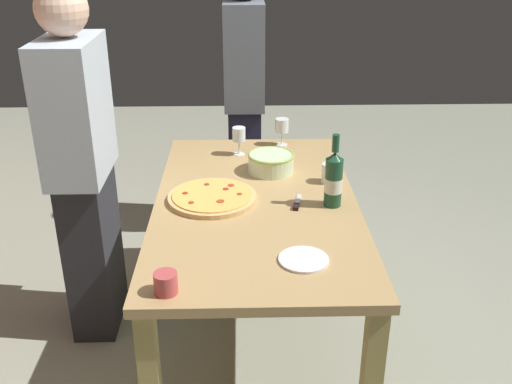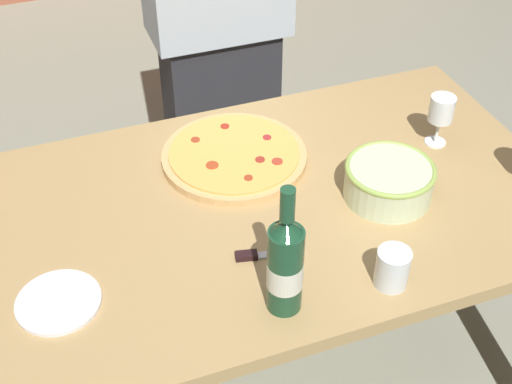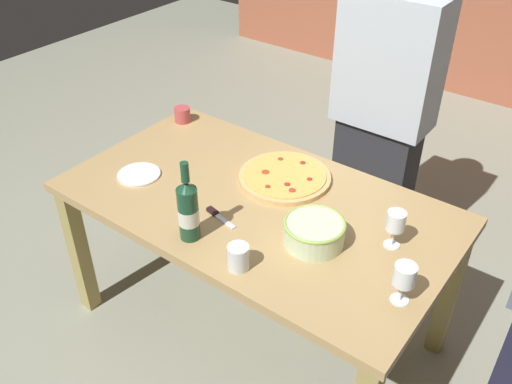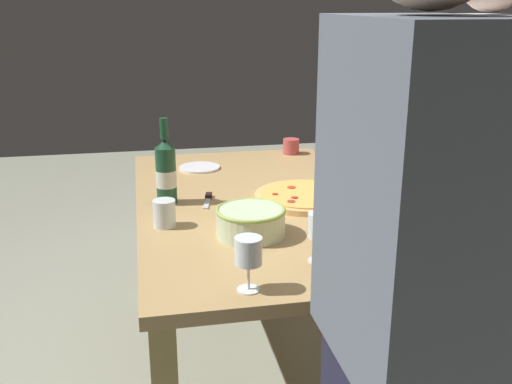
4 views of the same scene
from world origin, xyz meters
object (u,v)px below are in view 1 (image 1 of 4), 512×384
object	(u,v)px
wine_glass_by_bottle	(282,126)
cup_ceramic	(166,283)
pizza	(212,197)
serving_bowl	(271,162)
person_host	(244,100)
side_plate	(304,260)
person_guest_left	(83,170)
cup_amber	(330,173)
wine_bottle	(334,179)
wine_glass_near_pizza	(239,136)
dining_table	(256,219)
pizza_knife	(297,204)

from	to	relation	value
wine_glass_by_bottle	cup_ceramic	bearing A→B (deg)	161.24
pizza	serving_bowl	size ratio (longest dim) A/B	1.73
cup_ceramic	person_host	world-z (taller)	person_host
serving_bowl	cup_ceramic	size ratio (longest dim) A/B	2.85
side_plate	person_guest_left	xyz separation A→B (m)	(0.67, 0.96, 0.09)
serving_bowl	cup_amber	xyz separation A→B (m)	(-0.14, -0.27, -0.00)
wine_bottle	pizza	bearing A→B (deg)	82.95
wine_glass_by_bottle	wine_bottle	bearing A→B (deg)	-167.38
wine_bottle	cup_amber	bearing A→B (deg)	-5.08
wine_glass_by_bottle	side_plate	xyz separation A→B (m)	(-1.23, -0.00, -0.10)
pizza	wine_bottle	bearing A→B (deg)	-97.05
cup_ceramic	person_guest_left	xyz separation A→B (m)	(0.86, 0.48, 0.05)
wine_bottle	wine_glass_near_pizza	size ratio (longest dim) A/B	2.17
cup_ceramic	side_plate	bearing A→B (deg)	-68.47
pizza	person_guest_left	bearing A→B (deg)	76.06
side_plate	wine_bottle	bearing A→B (deg)	-20.42
person_host	person_guest_left	xyz separation A→B (m)	(-1.05, 0.75, -0.02)
cup_amber	side_plate	world-z (taller)	cup_amber
pizza	person_guest_left	xyz separation A→B (m)	(0.15, 0.60, 0.08)
cup_ceramic	person_guest_left	distance (m)	0.99
wine_glass_near_pizza	wine_glass_by_bottle	size ratio (longest dim) A/B	1.00
wine_glass_near_pizza	side_plate	distance (m)	1.11
dining_table	side_plate	size ratio (longest dim) A/B	8.56
cup_ceramic	serving_bowl	bearing A→B (deg)	-21.26
serving_bowl	side_plate	xyz separation A→B (m)	(-0.85, -0.08, -0.05)
person_guest_left	side_plate	bearing A→B (deg)	-24.00
wine_glass_by_bottle	cup_ceramic	distance (m)	1.50
pizza	side_plate	size ratio (longest dim) A/B	2.13
person_guest_left	wine_glass_by_bottle	bearing A→B (deg)	41.15
person_guest_left	wine_bottle	bearing A→B (deg)	0.41
pizza	wine_glass_near_pizza	xyz separation A→B (m)	(0.56, -0.12, 0.09)
wine_bottle	person_guest_left	size ratio (longest dim) A/B	0.20
serving_bowl	wine_glass_near_pizza	bearing A→B (deg)	33.50
dining_table	cup_ceramic	world-z (taller)	cup_ceramic
serving_bowl	wine_bottle	size ratio (longest dim) A/B	0.70
pizza_knife	pizza	bearing A→B (deg)	80.35
side_plate	pizza_knife	distance (m)	0.46
wine_glass_by_bottle	pizza_knife	world-z (taller)	wine_glass_by_bottle
wine_bottle	wine_glass_near_pizza	world-z (taller)	wine_bottle
side_plate	serving_bowl	bearing A→B (deg)	5.31
wine_glass_by_bottle	person_host	world-z (taller)	person_host
wine_bottle	cup_amber	distance (m)	0.26
pizza_knife	person_guest_left	size ratio (longest dim) A/B	0.10
person_host	wine_glass_by_bottle	bearing A→B (deg)	20.34
dining_table	wine_glass_near_pizza	distance (m)	0.61
wine_glass_by_bottle	side_plate	distance (m)	1.23
dining_table	cup_amber	bearing A→B (deg)	-61.72
wine_glass_near_pizza	person_guest_left	distance (m)	0.83
wine_glass_near_pizza	cup_amber	size ratio (longest dim) A/B	1.60
serving_bowl	wine_glass_near_pizza	size ratio (longest dim) A/B	1.53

